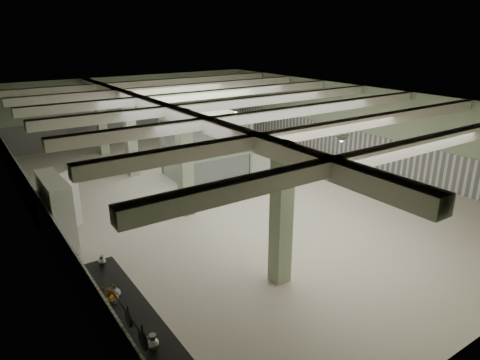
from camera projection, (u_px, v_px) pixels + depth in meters
floor at (232, 190)px, 16.86m from camera, size 20.00×20.00×0.00m
ceiling at (231, 99)px, 15.66m from camera, size 14.00×20.00×0.02m
wall_back at (134, 108)px, 24.05m from camera, size 14.00×0.02×3.60m
wall_left at (32, 181)px, 12.54m from camera, size 0.02×20.00×3.60m
wall_right at (357, 124)px, 19.98m from camera, size 0.02×20.00×3.60m
wainscot_left at (39, 213)px, 12.91m from camera, size 0.05×19.90×1.50m
wainscot_right at (354, 146)px, 20.32m from camera, size 0.05×19.90×1.50m
wainscot_back at (136, 127)px, 24.38m from camera, size 13.90×0.05×1.50m
girder at (169, 112)px, 14.41m from camera, size 0.45×19.90×0.40m
beam_a at (409, 148)px, 9.88m from camera, size 13.90×0.35×0.32m
beam_b at (330, 128)px, 11.83m from camera, size 13.90×0.35×0.32m
beam_c at (274, 114)px, 13.77m from camera, size 13.90×0.35×0.32m
beam_d at (231, 104)px, 15.72m from camera, size 13.90×0.35×0.32m
beam_e at (198, 95)px, 17.67m from camera, size 13.90×0.35×0.32m
beam_f at (172, 89)px, 19.62m from camera, size 13.90×0.35×0.32m
beam_g at (150, 83)px, 21.56m from camera, size 13.90×0.35×0.32m
column_a at (281, 215)px, 10.26m from camera, size 0.42×0.42×3.60m
column_b at (185, 164)px, 14.16m from camera, size 0.42×0.42×3.60m
column_c at (130, 135)px, 18.05m from camera, size 0.42×0.42×3.60m
column_d at (101, 119)px, 21.17m from camera, size 0.42×0.42×3.60m
hook_rail at (127, 312)px, 6.65m from camera, size 0.02×1.20×0.02m
pendant_front at (342, 139)px, 12.22m from camera, size 0.44×0.44×0.22m
pendant_mid at (235, 110)px, 16.50m from camera, size 0.44×0.44×0.22m
pendant_back at (177, 95)px, 20.39m from camera, size 0.44×0.44×0.22m
prep_counter at (137, 343)px, 7.99m from camera, size 0.93×5.32×0.91m
pitcher_near at (102, 261)px, 9.72m from camera, size 0.22×0.24×0.25m
pitcher_far at (153, 343)px, 7.14m from camera, size 0.30×0.32×0.32m
veg_colander at (111, 292)px, 8.64m from camera, size 0.52×0.52×0.20m
orange_bowl at (113, 300)px, 8.46m from camera, size 0.24×0.24×0.08m
skillet_near at (143, 341)px, 6.36m from camera, size 0.04×0.30×0.30m
skillet_far at (129, 320)px, 6.82m from camera, size 0.04×0.27×0.27m
walkin_cooler at (58, 214)px, 12.24m from camera, size 1.04×2.18×2.00m
guard_booth at (205, 136)px, 18.05m from camera, size 3.32×2.84×2.60m
filing_cabinet at (238, 151)px, 19.85m from camera, size 0.65×0.75×1.36m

